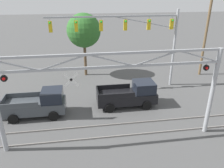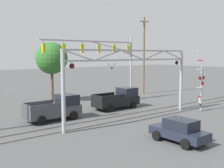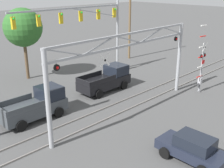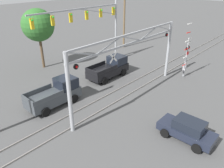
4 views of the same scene
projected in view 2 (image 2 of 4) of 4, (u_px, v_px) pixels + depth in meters
The scene contains 10 objects.
rail_track_near at pixel (130, 118), 24.70m from camera, with size 80.00×0.08×0.10m, color gray.
rail_track_far at pixel (119, 116), 25.81m from camera, with size 80.00×0.08×0.10m, color gray.
crossing_gantry at pixel (132, 74), 24.05m from camera, with size 13.74×0.30×6.06m.
crossing_signal_mast at pixel (201, 89), 27.79m from camera, with size 1.32×0.35×6.04m.
traffic_signal_span at pixel (107, 55), 32.66m from camera, with size 12.35×0.39×7.70m.
pickup_truck_lead at pixel (118, 99), 29.33m from camera, with size 5.05×2.19×2.14m.
pickup_truck_following at pixel (56, 108), 24.22m from camera, with size 4.75×2.19×2.14m.
sedan_waiting at pixel (179, 131), 18.05m from camera, with size 1.87×3.82×1.56m.
utility_pole_right at pixel (144, 55), 39.83m from camera, with size 1.80×0.28×10.83m.
background_tree_beyond_span at pixel (52, 58), 32.96m from camera, with size 3.75×3.75×7.08m.
Camera 2 is at (-16.45, -3.17, 5.69)m, focal length 45.00 mm.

